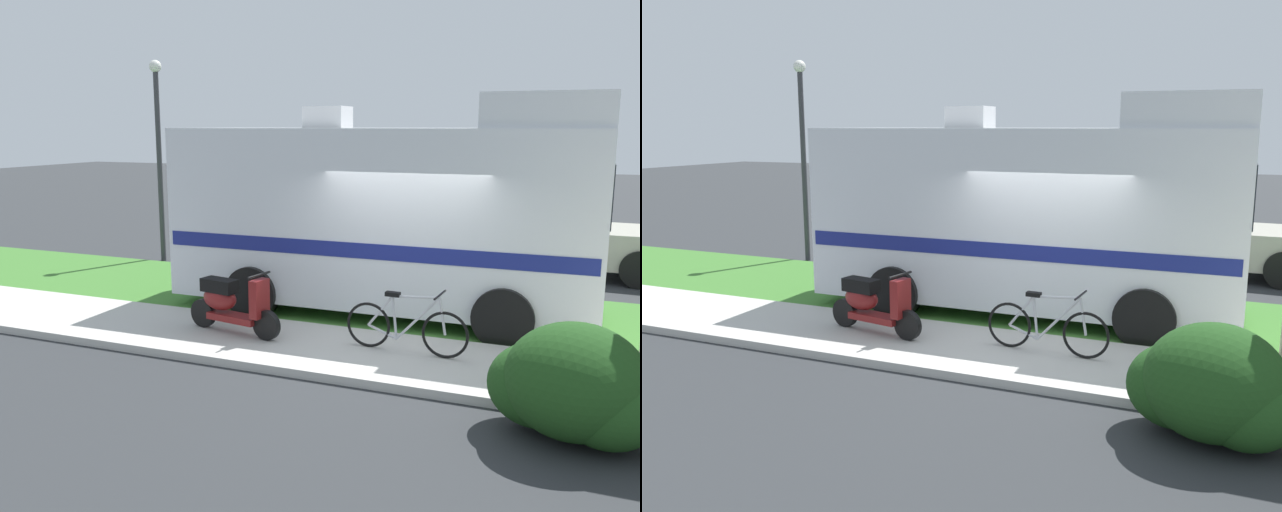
{
  "view_description": "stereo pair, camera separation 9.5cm",
  "coord_description": "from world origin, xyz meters",
  "views": [
    {
      "loc": [
        2.63,
        -9.63,
        3.17
      ],
      "look_at": [
        -1.47,
        0.3,
        1.1
      ],
      "focal_mm": 37.87,
      "sensor_mm": 36.0,
      "label": 1
    },
    {
      "loc": [
        2.71,
        -9.59,
        3.17
      ],
      "look_at": [
        -1.47,
        0.3,
        1.1
      ],
      "focal_mm": 37.87,
      "sensor_mm": 36.0,
      "label": 2
    }
  ],
  "objects": [
    {
      "name": "sidewalk",
      "position": [
        0.0,
        -1.2,
        0.06
      ],
      "size": [
        24.0,
        2.0,
        0.12
      ],
      "color": "beige",
      "rests_on": "ground"
    },
    {
      "name": "grass_strip",
      "position": [
        0.0,
        1.5,
        0.04
      ],
      "size": [
        24.0,
        3.4,
        0.08
      ],
      "color": "#3D752D",
      "rests_on": "ground"
    },
    {
      "name": "scooter",
      "position": [
        -2.34,
        -1.13,
        0.58
      ],
      "size": [
        1.65,
        0.59,
        0.97
      ],
      "color": "black",
      "rests_on": "ground"
    },
    {
      "name": "bicycle",
      "position": [
        0.34,
        -1.02,
        0.49
      ],
      "size": [
        1.74,
        0.52,
        0.88
      ],
      "color": "black",
      "rests_on": "ground"
    },
    {
      "name": "motorhome_rv",
      "position": [
        -0.57,
        1.25,
        1.74
      ],
      "size": [
        6.99,
        2.74,
        3.64
      ],
      "color": "silver",
      "rests_on": "ground"
    },
    {
      "name": "ground_plane",
      "position": [
        0.0,
        0.0,
        0.0
      ],
      "size": [
        80.0,
        80.0,
        0.0
      ],
      "primitive_type": "plane",
      "color": "#2D3033"
    },
    {
      "name": "bush_by_porch",
      "position": [
        2.53,
        -2.69,
        0.57
      ],
      "size": [
        1.71,
        1.28,
        1.21
      ],
      "color": "#1E4719",
      "rests_on": "ground"
    },
    {
      "name": "street_lamp_post",
      "position": [
        -6.9,
        3.6,
        2.79
      ],
      "size": [
        0.28,
        0.28,
        4.65
      ],
      "color": "#333338",
      "rests_on": "ground"
    }
  ]
}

